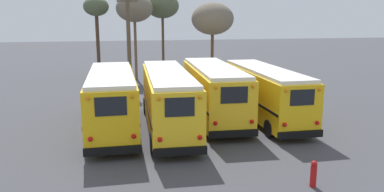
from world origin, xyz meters
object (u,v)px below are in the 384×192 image
object	(u,v)px
utility_pole	(129,39)
bare_tree_2	(213,19)
school_bus_1	(168,98)
school_bus_2	(214,90)
bare_tree_0	(96,9)
bare_tree_3	(134,9)
school_bus_3	(264,92)
bare_tree_1	(162,6)
fire_hydrant	(314,174)
school_bus_0	(112,99)

from	to	relation	value
utility_pole	bare_tree_2	xyz separation A→B (m)	(7.37, -0.45, 1.64)
school_bus_1	school_bus_2	bearing A→B (deg)	26.83
bare_tree_0	bare_tree_3	world-z (taller)	bare_tree_3
school_bus_1	school_bus_2	size ratio (longest dim) A/B	1.07
school_bus_3	utility_pole	bearing A→B (deg)	123.23
school_bus_2	bare_tree_2	size ratio (longest dim) A/B	1.31
utility_pole	bare_tree_1	xyz separation A→B (m)	(3.90, 7.24, 2.92)
utility_pole	fire_hydrant	xyz separation A→B (m)	(5.90, -21.22, -3.89)
bare_tree_1	bare_tree_2	xyz separation A→B (m)	(3.47, -7.69, -1.27)
school_bus_3	bare_tree_0	world-z (taller)	bare_tree_0
bare_tree_0	school_bus_1	bearing A→B (deg)	-76.89
school_bus_1	fire_hydrant	size ratio (longest dim) A/B	10.16
school_bus_3	bare_tree_0	bearing A→B (deg)	120.16
school_bus_1	bare_tree_1	bearing A→B (deg)	83.41
school_bus_1	school_bus_3	world-z (taller)	school_bus_1
bare_tree_3	fire_hydrant	bearing A→B (deg)	-78.99
school_bus_2	school_bus_3	xyz separation A→B (m)	(3.08, -0.63, -0.08)
bare_tree_1	bare_tree_2	distance (m)	8.53
school_bus_2	bare_tree_3	distance (m)	17.30
bare_tree_2	bare_tree_3	size ratio (longest dim) A/B	0.89
school_bus_0	bare_tree_2	world-z (taller)	bare_tree_2
school_bus_1	school_bus_3	bearing A→B (deg)	8.53
bare_tree_3	fire_hydrant	size ratio (longest dim) A/B	8.16
bare_tree_0	bare_tree_3	bearing A→B (deg)	-23.60
school_bus_1	bare_tree_1	distance (m)	20.86
school_bus_1	bare_tree_0	size ratio (longest dim) A/B	1.28
school_bus_3	fire_hydrant	xyz separation A→B (m)	(-1.84, -9.40, -1.21)
utility_pole	bare_tree_1	world-z (taller)	bare_tree_1
utility_pole	bare_tree_0	distance (m)	7.55
school_bus_0	school_bus_1	size ratio (longest dim) A/B	0.90
bare_tree_1	bare_tree_2	world-z (taller)	bare_tree_1
school_bus_1	fire_hydrant	bearing A→B (deg)	-63.04
utility_pole	bare_tree_1	distance (m)	8.73
school_bus_2	bare_tree_2	distance (m)	11.85
bare_tree_1	bare_tree_3	distance (m)	3.90
bare_tree_2	bare_tree_3	distance (m)	8.48
school_bus_3	bare_tree_2	size ratio (longest dim) A/B	1.32
utility_pole	fire_hydrant	size ratio (longest dim) A/B	8.32
school_bus_3	bare_tree_1	xyz separation A→B (m)	(-3.84, 19.06, 5.60)
school_bus_0	school_bus_3	xyz separation A→B (m)	(9.23, 0.70, -0.07)
bare_tree_2	fire_hydrant	bearing A→B (deg)	-94.04
school_bus_3	bare_tree_0	xyz separation A→B (m)	(-10.63, 18.29, 5.27)
bare_tree_2	bare_tree_0	bearing A→B (deg)	145.96
school_bus_1	school_bus_2	world-z (taller)	school_bus_2
school_bus_1	bare_tree_2	size ratio (longest dim) A/B	1.40
bare_tree_2	utility_pole	bearing A→B (deg)	176.50
school_bus_0	bare_tree_2	xyz separation A→B (m)	(8.85, 12.07, 4.25)
school_bus_3	bare_tree_0	size ratio (longest dim) A/B	1.21
bare_tree_2	fire_hydrant	world-z (taller)	bare_tree_2
school_bus_2	bare_tree_0	xyz separation A→B (m)	(-7.55, 17.66, 5.19)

